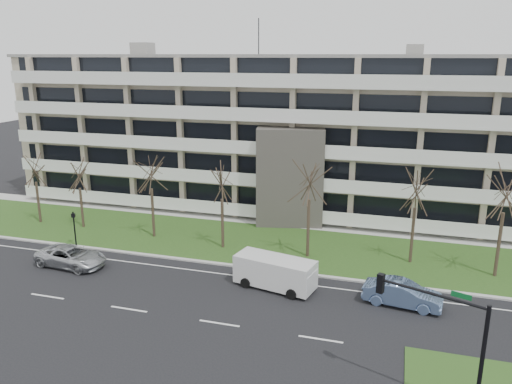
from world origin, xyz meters
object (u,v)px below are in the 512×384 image
(pedestrian_signal, at_px, (74,225))
(silver_pickup, at_px, (71,256))
(white_van, at_px, (276,270))
(traffic_signal, at_px, (444,333))
(blue_sedan, at_px, (402,294))

(pedestrian_signal, bearing_deg, silver_pickup, -77.49)
(white_van, xyz_separation_m, traffic_signal, (9.84, -9.45, 2.46))
(blue_sedan, xyz_separation_m, traffic_signal, (1.61, -9.30, 2.93))
(white_van, distance_m, pedestrian_signal, 17.85)
(silver_pickup, bearing_deg, white_van, -82.40)
(blue_sedan, distance_m, traffic_signal, 9.88)
(blue_sedan, relative_size, traffic_signal, 0.84)
(white_van, height_order, traffic_signal, traffic_signal)
(blue_sedan, bearing_deg, pedestrian_signal, 91.32)
(traffic_signal, height_order, pedestrian_signal, traffic_signal)
(blue_sedan, relative_size, white_van, 0.84)
(blue_sedan, bearing_deg, white_van, 96.43)
(silver_pickup, xyz_separation_m, pedestrian_signal, (-2.10, 3.46, 1.16))
(white_van, bearing_deg, blue_sedan, 11.39)
(white_van, height_order, pedestrian_signal, pedestrian_signal)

